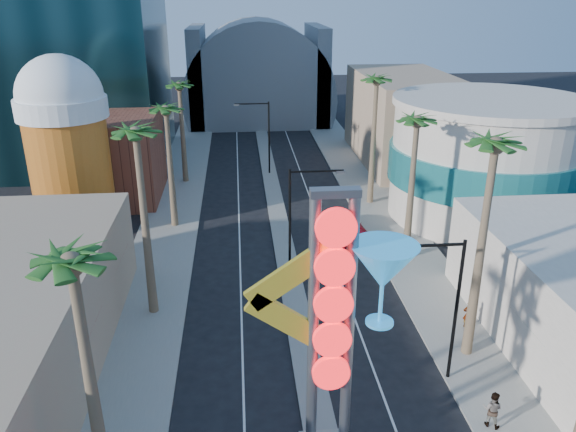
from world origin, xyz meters
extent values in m
cube|color=gray|center=(-9.50, 35.00, 0.07)|extent=(5.00, 100.00, 0.15)
cube|color=gray|center=(9.50, 35.00, 0.07)|extent=(5.00, 100.00, 0.15)
cube|color=gray|center=(0.00, 38.00, 0.07)|extent=(1.60, 84.00, 0.15)
cube|color=brown|center=(-16.00, 38.00, 4.00)|extent=(10.00, 10.00, 8.00)
cube|color=tan|center=(16.00, 48.00, 5.00)|extent=(10.00, 20.00, 10.00)
cylinder|color=#C4581A|center=(-17.00, 30.00, 5.00)|extent=(6.40, 6.40, 10.00)
cylinder|color=white|center=(-17.00, 30.00, 10.40)|extent=(7.00, 7.00, 1.60)
sphere|color=white|center=(-17.00, 30.00, 11.20)|extent=(6.60, 6.60, 6.60)
cylinder|color=beige|center=(18.00, 30.00, 5.00)|extent=(16.00, 16.00, 10.00)
cylinder|color=teal|center=(18.00, 30.00, 5.00)|extent=(16.60, 16.60, 3.00)
cylinder|color=beige|center=(18.00, 30.00, 10.30)|extent=(16.60, 16.60, 0.60)
cylinder|color=slate|center=(0.00, 72.00, 4.00)|extent=(22.00, 16.00, 22.00)
cube|color=slate|center=(-9.00, 72.00, 7.00)|extent=(2.00, 16.00, 14.00)
cube|color=slate|center=(9.00, 72.00, 7.00)|extent=(2.00, 16.00, 14.00)
cylinder|color=slate|center=(-0.70, 3.00, 6.50)|extent=(0.44, 0.44, 12.00)
cylinder|color=slate|center=(0.70, 3.00, 6.50)|extent=(0.44, 0.44, 12.00)
cube|color=slate|center=(0.00, 3.00, 12.40)|extent=(1.80, 0.50, 0.30)
cylinder|color=red|center=(0.00, 2.65, 11.20)|extent=(1.50, 0.25, 1.50)
cylinder|color=red|center=(0.00, 2.65, 9.65)|extent=(1.50, 0.25, 1.50)
cylinder|color=red|center=(0.00, 2.65, 8.10)|extent=(1.50, 0.25, 1.50)
cylinder|color=red|center=(0.00, 2.65, 6.55)|extent=(1.50, 0.25, 1.50)
cylinder|color=red|center=(0.00, 2.65, 5.00)|extent=(1.50, 0.25, 1.50)
cube|color=yellow|center=(-1.60, 3.00, 9.20)|extent=(3.47, 0.25, 2.80)
cube|color=yellow|center=(-1.60, 3.00, 7.20)|extent=(3.47, 0.25, 2.80)
cone|color=#2282C1|center=(1.90, 3.00, 9.40)|extent=(2.60, 2.60, 1.80)
cylinder|color=#2282C1|center=(1.90, 3.00, 7.80)|extent=(0.16, 0.16, 1.60)
cylinder|color=#2282C1|center=(1.90, 3.00, 7.00)|extent=(1.10, 1.10, 0.12)
cylinder|color=black|center=(0.00, 20.00, 4.00)|extent=(0.18, 0.18, 8.00)
cube|color=black|center=(1.80, 20.00, 7.80)|extent=(3.60, 0.12, 0.12)
cube|color=slate|center=(3.40, 20.00, 7.70)|extent=(0.60, 0.25, 0.18)
cylinder|color=black|center=(0.00, 44.00, 4.00)|extent=(0.18, 0.18, 8.00)
cube|color=black|center=(-1.80, 44.00, 7.80)|extent=(3.60, 0.12, 0.12)
cube|color=slate|center=(-3.40, 44.00, 7.70)|extent=(0.60, 0.25, 0.18)
cylinder|color=black|center=(7.20, 8.00, 4.00)|extent=(0.18, 0.18, 8.00)
cube|color=black|center=(5.58, 8.00, 7.80)|extent=(3.24, 0.12, 0.12)
cube|color=slate|center=(4.14, 8.00, 7.70)|extent=(0.60, 0.25, 0.18)
cylinder|color=brown|center=(-9.00, 2.00, 5.25)|extent=(0.40, 0.40, 10.50)
sphere|color=#1D4E1A|center=(-9.00, 2.00, 10.50)|extent=(2.40, 2.40, 2.40)
cylinder|color=brown|center=(-9.00, 16.00, 5.75)|extent=(0.40, 0.40, 11.50)
sphere|color=#1D4E1A|center=(-9.00, 16.00, 11.50)|extent=(2.40, 2.40, 2.40)
cylinder|color=brown|center=(-9.00, 30.00, 5.00)|extent=(0.40, 0.40, 10.00)
sphere|color=#1D4E1A|center=(-9.00, 30.00, 10.00)|extent=(2.40, 2.40, 2.40)
cylinder|color=brown|center=(-9.00, 42.00, 5.00)|extent=(0.40, 0.40, 10.00)
sphere|color=#1D4E1A|center=(-9.00, 42.00, 10.00)|extent=(2.40, 2.40, 2.40)
cylinder|color=brown|center=(9.00, 10.00, 6.00)|extent=(0.40, 0.40, 12.00)
sphere|color=#1D4E1A|center=(9.00, 10.00, 12.00)|extent=(2.40, 2.40, 2.40)
cylinder|color=brown|center=(9.00, 22.00, 5.25)|extent=(0.40, 0.40, 10.50)
sphere|color=#1D4E1A|center=(9.00, 22.00, 10.50)|extent=(2.40, 2.40, 2.40)
cylinder|color=brown|center=(9.00, 34.00, 5.75)|extent=(0.40, 0.40, 11.50)
sphere|color=#1D4E1A|center=(9.00, 34.00, 11.50)|extent=(2.40, 2.40, 2.40)
imported|color=maroon|center=(5.26, 26.37, 0.85)|extent=(3.28, 6.29, 1.69)
imported|color=gray|center=(9.99, 12.42, 1.00)|extent=(0.72, 0.58, 1.71)
imported|color=gray|center=(7.90, 4.39, 1.07)|extent=(1.13, 1.07, 1.83)
camera|label=1|loc=(-3.33, -15.24, 19.00)|focal=35.00mm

